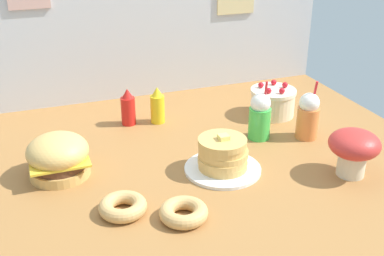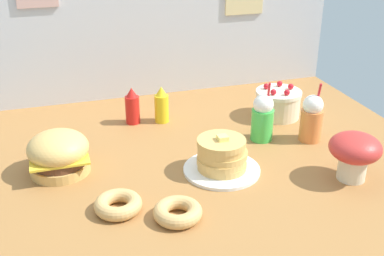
% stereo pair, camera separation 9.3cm
% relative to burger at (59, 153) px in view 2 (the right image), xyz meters
% --- Properties ---
extents(ground_plane, '(2.16, 1.75, 0.02)m').
position_rel_burger_xyz_m(ground_plane, '(0.59, -0.09, -0.10)').
color(ground_plane, '#9E6B38').
extents(back_wall, '(2.16, 0.04, 1.07)m').
position_rel_burger_xyz_m(back_wall, '(0.59, 0.79, 0.45)').
color(back_wall, silver).
rests_on(back_wall, ground_plane).
extents(burger, '(0.25, 0.25, 0.18)m').
position_rel_burger_xyz_m(burger, '(0.00, 0.00, 0.00)').
color(burger, '#DBA859').
rests_on(burger, ground_plane).
extents(pancake_stack, '(0.33, 0.33, 0.17)m').
position_rel_burger_xyz_m(pancake_stack, '(0.65, -0.20, -0.02)').
color(pancake_stack, white).
rests_on(pancake_stack, ground_plane).
extents(layer_cake, '(0.24, 0.24, 0.17)m').
position_rel_burger_xyz_m(layer_cake, '(1.14, 0.26, -0.01)').
color(layer_cake, beige).
rests_on(layer_cake, ground_plane).
extents(ketchup_bottle, '(0.07, 0.07, 0.19)m').
position_rel_burger_xyz_m(ketchup_bottle, '(0.39, 0.40, 0.00)').
color(ketchup_bottle, red).
rests_on(ketchup_bottle, ground_plane).
extents(mustard_bottle, '(0.07, 0.07, 0.19)m').
position_rel_burger_xyz_m(mustard_bottle, '(0.54, 0.38, 0.00)').
color(mustard_bottle, yellow).
rests_on(mustard_bottle, ground_plane).
extents(cream_soda_cup, '(0.11, 0.11, 0.29)m').
position_rel_burger_xyz_m(cream_soda_cup, '(0.94, 0.03, 0.03)').
color(cream_soda_cup, green).
rests_on(cream_soda_cup, ground_plane).
extents(orange_float_cup, '(0.11, 0.11, 0.29)m').
position_rel_burger_xyz_m(orange_float_cup, '(1.16, -0.04, 0.03)').
color(orange_float_cup, orange).
rests_on(orange_float_cup, ground_plane).
extents(donut_pink_glaze, '(0.18, 0.18, 0.05)m').
position_rel_burger_xyz_m(donut_pink_glaze, '(0.19, -0.36, -0.06)').
color(donut_pink_glaze, tan).
rests_on(donut_pink_glaze, ground_plane).
extents(donut_chocolate, '(0.18, 0.18, 0.05)m').
position_rel_burger_xyz_m(donut_chocolate, '(0.38, -0.47, -0.06)').
color(donut_chocolate, tan).
rests_on(donut_chocolate, ground_plane).
extents(mushroom_stool, '(0.21, 0.21, 0.20)m').
position_rel_burger_xyz_m(mushroom_stool, '(1.14, -0.41, 0.04)').
color(mushroom_stool, beige).
rests_on(mushroom_stool, ground_plane).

